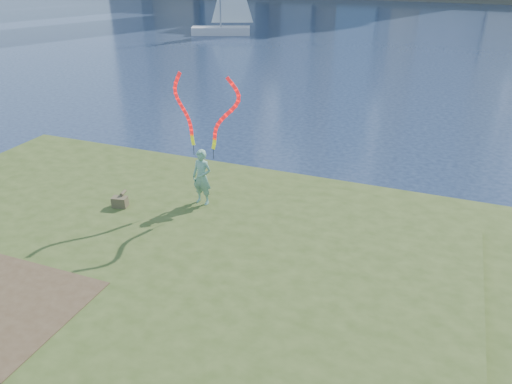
% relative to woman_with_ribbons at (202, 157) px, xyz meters
% --- Properties ---
extents(ground, '(320.00, 320.00, 0.00)m').
position_rel_woman_with_ribbons_xyz_m(ground, '(0.42, -2.50, -2.21)').
color(ground, '#17233A').
rests_on(ground, ground).
extents(grassy_knoll, '(20.00, 18.00, 0.80)m').
position_rel_woman_with_ribbons_xyz_m(grassy_knoll, '(0.42, -4.80, -1.88)').
color(grassy_knoll, '#374719').
rests_on(grassy_knoll, ground).
extents(woman_with_ribbons, '(2.03, 0.45, 3.99)m').
position_rel_woman_with_ribbons_xyz_m(woman_with_ribbons, '(0.00, 0.00, 0.00)').
color(woman_with_ribbons, '#18663C').
rests_on(woman_with_ribbons, grassy_knoll).
extents(canvas_bag, '(0.46, 0.52, 0.39)m').
position_rel_woman_with_ribbons_xyz_m(canvas_bag, '(-2.09, -1.08, -1.25)').
color(canvas_bag, '#4D462C').
rests_on(canvas_bag, grassy_knoll).
extents(sailboat, '(5.68, 3.62, 8.73)m').
position_rel_woman_with_ribbons_xyz_m(sailboat, '(-14.51, 32.92, -0.71)').
color(sailboat, beige).
rests_on(sailboat, ground).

